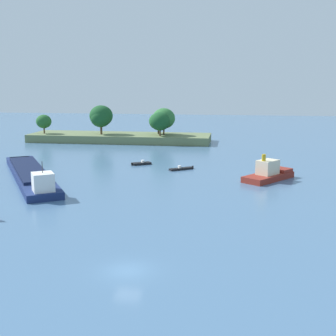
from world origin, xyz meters
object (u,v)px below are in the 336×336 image
tugboat (269,173)px  cargo_barge (31,174)px  fishing_skiff (181,169)px  small_motorboat (141,163)px

tugboat → cargo_barge: size_ratio=0.33×
fishing_skiff → cargo_barge: size_ratio=0.14×
small_motorboat → cargo_barge: cargo_barge is taller
fishing_skiff → small_motorboat: small_motorboat is taller
small_motorboat → tugboat: 28.22m
small_motorboat → cargo_barge: (-17.13, -16.75, 0.65)m
small_motorboat → tugboat: bearing=-23.2°
tugboat → cargo_barge: cargo_barge is taller
small_motorboat → tugboat: (25.93, -11.10, 0.96)m
fishing_skiff → tugboat: size_ratio=0.43×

